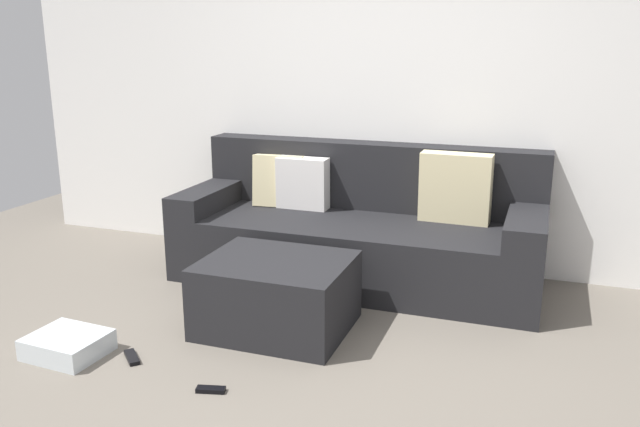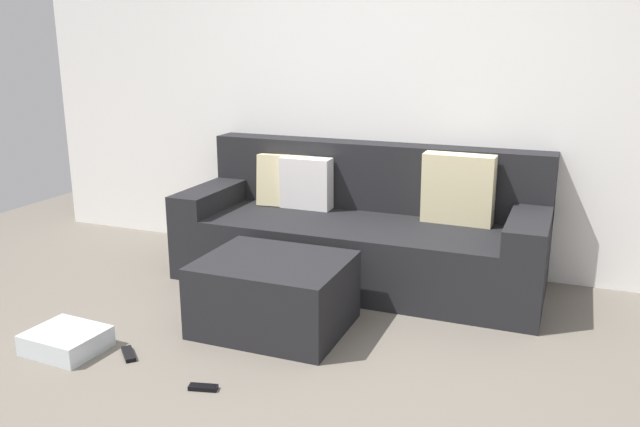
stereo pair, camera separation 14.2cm
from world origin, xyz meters
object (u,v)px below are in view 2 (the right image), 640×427
Objects in this scene: couch_sectional at (362,231)px; ottoman at (274,294)px; remote_near_ottoman at (203,388)px; remote_by_storage_bin at (129,354)px; storage_bin at (66,341)px.

couch_sectional reaches higher than ottoman.
couch_sectional is at bearing 78.06° from ottoman.
remote_near_ottoman is (-0.02, -0.77, -0.20)m from ottoman.
remote_by_storage_bin is (-0.57, -0.62, -0.20)m from ottoman.
remote_by_storage_bin is (-0.56, 0.15, 0.00)m from remote_near_ottoman.
ottoman is 1.16m from storage_bin.
remote_by_storage_bin is (0.35, 0.07, -0.05)m from storage_bin.
couch_sectional is 14.80× the size of remote_by_storage_bin.
remote_near_ottoman is at bearing -5.08° from storage_bin.
storage_bin reaches higher than remote_by_storage_bin.
couch_sectional is 1.80m from remote_near_ottoman.
ottoman is 4.93× the size of remote_by_storage_bin.
couch_sectional is 6.40× the size of storage_bin.
ottoman is 2.13× the size of storage_bin.
remote_near_ottoman is (-0.23, -1.76, -0.33)m from couch_sectional.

